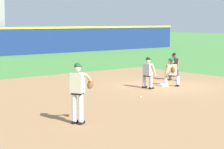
# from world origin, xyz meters

# --- Properties ---
(ground_plane) EXTENTS (160.00, 160.00, 0.00)m
(ground_plane) POSITION_xyz_m (0.00, 0.00, 0.00)
(ground_plane) COLOR #47843D
(infield_dirt_patch) EXTENTS (18.00, 18.00, 0.01)m
(infield_dirt_patch) POSITION_xyz_m (-3.81, -1.89, 0.00)
(infield_dirt_patch) COLOR #9E754C
(infield_dirt_patch) RESTS_ON ground
(first_base_bag) EXTENTS (0.38, 0.38, 0.09)m
(first_base_bag) POSITION_xyz_m (0.00, 0.00, 0.04)
(first_base_bag) COLOR white
(first_base_bag) RESTS_ON ground
(baseball) EXTENTS (0.07, 0.07, 0.07)m
(baseball) POSITION_xyz_m (-3.05, -1.70, 0.04)
(baseball) COLOR white
(baseball) RESTS_ON ground
(pitcher) EXTENTS (0.83, 0.59, 1.86)m
(pitcher) POSITION_xyz_m (-7.58, -3.78, 1.06)
(pitcher) COLOR black
(pitcher) RESTS_ON ground
(first_baseman) EXTENTS (0.84, 0.98, 1.34)m
(first_baseman) POSITION_xyz_m (0.34, -0.28, 0.73)
(first_baseman) COLOR black
(first_baseman) RESTS_ON ground
(baserunner) EXTENTS (0.48, 0.62, 1.46)m
(baserunner) POSITION_xyz_m (-1.09, -0.11, 0.79)
(baserunner) COLOR black
(baserunner) RESTS_ON ground
(umpire) EXTENTS (0.61, 0.67, 1.46)m
(umpire) POSITION_xyz_m (1.94, 1.04, 0.79)
(umpire) COLOR black
(umpire) RESTS_ON ground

